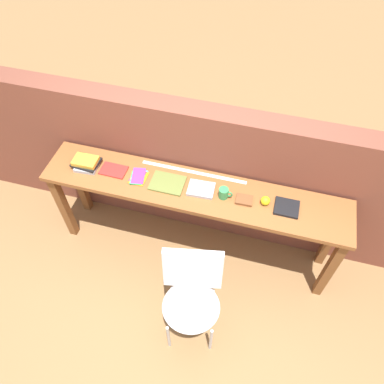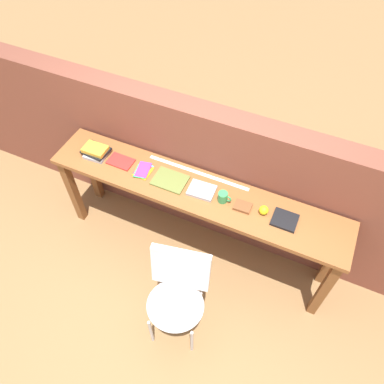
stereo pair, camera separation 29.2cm
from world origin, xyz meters
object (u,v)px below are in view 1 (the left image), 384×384
book_stack_leftmost (86,163)px  book_repair_rightmost (287,208)px  pamphlet_pile_colourful (138,177)px  sports_ball_small (265,201)px  chair_white_moulded (192,294)px  mug (224,193)px  magazine_cycling (114,170)px  leather_journal_brown (244,200)px  book_open_centre (168,183)px

book_stack_leftmost → book_repair_rightmost: (1.66, -0.00, -0.03)m
pamphlet_pile_colourful → book_repair_rightmost: bearing=0.2°
book_stack_leftmost → sports_ball_small: size_ratio=3.16×
chair_white_moulded → mug: (0.07, 0.69, 0.40)m
mug → sports_ball_small: mug is taller
chair_white_moulded → mug: size_ratio=8.10×
book_stack_leftmost → magazine_cycling: size_ratio=1.05×
mug → sports_ball_small: 0.32m
pamphlet_pile_colourful → leather_journal_brown: size_ratio=1.49×
pamphlet_pile_colourful → book_repair_rightmost: size_ratio=1.05×
chair_white_moulded → sports_ball_small: sports_ball_small is taller
chair_white_moulded → mug: mug is taller
mug → book_repair_rightmost: (0.49, 0.02, -0.03)m
magazine_cycling → sports_ball_small: sports_ball_small is taller
magazine_cycling → book_open_centre: size_ratio=0.80×
book_stack_leftmost → book_repair_rightmost: book_stack_leftmost is taller
pamphlet_pile_colourful → sports_ball_small: bearing=0.3°
book_repair_rightmost → chair_white_moulded: bearing=-128.1°
leather_journal_brown → book_repair_rightmost: 0.33m
mug → sports_ball_small: bearing=3.2°
chair_white_moulded → leather_journal_brown: leather_journal_brown is taller
book_open_centre → pamphlet_pile_colourful: bearing=179.9°
book_stack_leftmost → magazine_cycling: (0.23, 0.01, -0.03)m
chair_white_moulded → book_repair_rightmost: size_ratio=4.82×
pamphlet_pile_colourful → chair_white_moulded: bearing=-47.3°
book_stack_leftmost → book_open_centre: size_ratio=0.84×
book_stack_leftmost → mug: size_ratio=2.06×
magazine_cycling → sports_ball_small: bearing=0.6°
magazine_cycling → book_repair_rightmost: (1.42, -0.01, 0.00)m
magazine_cycling → sports_ball_small: (1.25, -0.01, 0.03)m
magazine_cycling → leather_journal_brown: (1.10, -0.02, 0.01)m
sports_ball_small → book_repair_rightmost: size_ratio=0.39×
book_stack_leftmost → book_open_centre: book_stack_leftmost is taller
book_stack_leftmost → mug: 1.17m
mug → leather_journal_brown: bearing=0.8°
book_open_centre → mug: size_ratio=2.46×
chair_white_moulded → book_stack_leftmost: size_ratio=3.93×
book_repair_rightmost → pamphlet_pile_colourful: bearing=-179.6°
chair_white_moulded → pamphlet_pile_colourful: size_ratio=4.60×
book_stack_leftmost → sports_ball_small: 1.49m
book_stack_leftmost → leather_journal_brown: book_stack_leftmost is taller
sports_ball_small → book_repair_rightmost: 0.17m
book_repair_rightmost → magazine_cycling: bearing=179.9°
book_open_centre → sports_ball_small: size_ratio=3.78×
leather_journal_brown → sports_ball_small: sports_ball_small is taller
sports_ball_small → chair_white_moulded: bearing=-118.9°
book_repair_rightmost → mug: bearing=-177.9°
chair_white_moulded → pamphlet_pile_colourful: 1.02m
book_stack_leftmost → book_repair_rightmost: size_ratio=1.23×
book_open_centre → leather_journal_brown: size_ratio=2.08×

